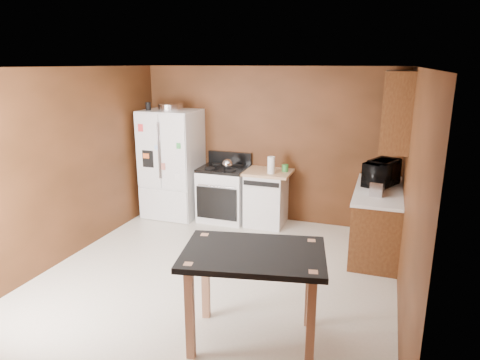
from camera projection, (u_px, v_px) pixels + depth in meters
The scene contains 18 objects.
floor at pixel (216, 277), 5.25m from camera, with size 4.50×4.50×0.00m, color silver.
ceiling at pixel (213, 67), 4.59m from camera, with size 4.50×4.50×0.00m, color white.
wall_back at pixel (267, 145), 6.97m from camera, with size 4.20×4.20×0.00m, color #5D3118.
wall_front at pixel (87, 262), 2.87m from camera, with size 4.20×4.20×0.00m, color #5D3118.
wall_left at pixel (66, 165), 5.58m from camera, with size 4.50×4.50×0.00m, color #5D3118.
wall_right at pixel (410, 197), 4.26m from camera, with size 4.50×4.50×0.00m, color #5D3118.
roasting_pan at pixel (171, 107), 6.94m from camera, with size 0.41×0.41×0.10m, color silver.
pen_cup at pixel (148, 106), 6.92m from camera, with size 0.08×0.08×0.13m, color black.
kettle at pixel (227, 164), 6.81m from camera, with size 0.17×0.17×0.17m, color silver.
paper_towel at pixel (271, 165), 6.58m from camera, with size 0.11×0.11×0.27m, color white.
green_canister at pixel (285, 168), 6.72m from camera, with size 0.10×0.10×0.11m, color green.
toaster at pixel (377, 188), 5.50m from camera, with size 0.16×0.26×0.19m, color silver.
microwave at pixel (381, 174), 5.91m from camera, with size 0.57×0.39×0.32m, color black.
refrigerator at pixel (172, 164), 7.20m from camera, with size 0.90×0.80×1.80m.
gas_range at pixel (224, 193), 7.08m from camera, with size 0.76×0.68×1.10m.
dishwasher at pixel (266, 197), 6.88m from camera, with size 0.78×0.63×0.89m.
right_cabinets at pixel (383, 188), 5.78m from camera, with size 0.63×1.58×2.45m.
island at pixel (253, 265), 3.87m from camera, with size 1.42×1.08×0.91m.
Camera 1 is at (1.83, -4.39, 2.55)m, focal length 32.00 mm.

